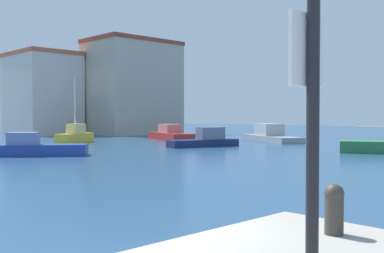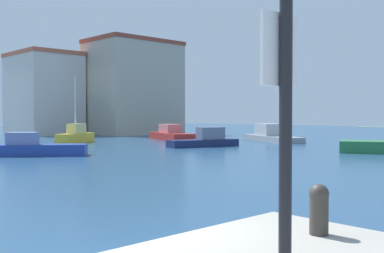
{
  "view_description": "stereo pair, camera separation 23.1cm",
  "coord_description": "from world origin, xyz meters",
  "px_view_note": "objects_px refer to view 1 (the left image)",
  "views": [
    {
      "loc": [
        -3.66,
        -5.11,
        2.49
      ],
      "look_at": [
        22.62,
        22.35,
        1.56
      ],
      "focal_mm": 43.67,
      "sensor_mm": 36.0,
      "label": 1
    },
    {
      "loc": [
        -3.49,
        -5.27,
        2.49
      ],
      "look_at": [
        22.62,
        22.35,
        1.56
      ],
      "focal_mm": 43.67,
      "sensor_mm": 36.0,
      "label": 2
    }
  ],
  "objects_px": {
    "motorboat_blue_far_right": "(34,148)",
    "motorboat_grey_near_pier": "(270,135)",
    "motorboat_red_distant_north": "(170,135)",
    "motorboat_navy_mid_harbor": "(205,140)",
    "sailboat_yellow_far_left": "(75,136)",
    "mooring_bollard": "(334,207)"
  },
  "relations": [
    {
      "from": "motorboat_blue_far_right",
      "to": "motorboat_red_distant_north",
      "type": "xyz_separation_m",
      "value": [
        17.98,
        7.98,
        0.07
      ]
    },
    {
      "from": "sailboat_yellow_far_left",
      "to": "motorboat_navy_mid_harbor",
      "type": "bearing_deg",
      "value": -65.68
    },
    {
      "from": "motorboat_red_distant_north",
      "to": "motorboat_grey_near_pier",
      "type": "xyz_separation_m",
      "value": [
        5.55,
        -8.21,
        0.02
      ]
    },
    {
      "from": "motorboat_grey_near_pier",
      "to": "motorboat_red_distant_north",
      "type": "bearing_deg",
      "value": 124.07
    },
    {
      "from": "motorboat_grey_near_pier",
      "to": "mooring_bollard",
      "type": "bearing_deg",
      "value": -142.13
    },
    {
      "from": "motorboat_navy_mid_harbor",
      "to": "motorboat_grey_near_pier",
      "type": "relative_size",
      "value": 0.68
    },
    {
      "from": "motorboat_blue_far_right",
      "to": "motorboat_navy_mid_harbor",
      "type": "bearing_deg",
      "value": -5.58
    },
    {
      "from": "motorboat_blue_far_right",
      "to": "motorboat_grey_near_pier",
      "type": "bearing_deg",
      "value": -0.57
    },
    {
      "from": "sailboat_yellow_far_left",
      "to": "motorboat_grey_near_pier",
      "type": "bearing_deg",
      "value": -34.07
    },
    {
      "from": "sailboat_yellow_far_left",
      "to": "motorboat_navy_mid_harbor",
      "type": "height_order",
      "value": "sailboat_yellow_far_left"
    },
    {
      "from": "mooring_bollard",
      "to": "motorboat_blue_far_right",
      "type": "xyz_separation_m",
      "value": [
        7.31,
        24.22,
        -0.85
      ]
    },
    {
      "from": "motorboat_navy_mid_harbor",
      "to": "motorboat_blue_far_right",
      "type": "xyz_separation_m",
      "value": [
        -13.57,
        1.33,
        -0.04
      ]
    },
    {
      "from": "mooring_bollard",
      "to": "motorboat_grey_near_pier",
      "type": "bearing_deg",
      "value": 37.87
    },
    {
      "from": "motorboat_blue_far_right",
      "to": "mooring_bollard",
      "type": "bearing_deg",
      "value": -106.79
    },
    {
      "from": "mooring_bollard",
      "to": "motorboat_grey_near_pier",
      "type": "distance_m",
      "value": 39.07
    },
    {
      "from": "motorboat_navy_mid_harbor",
      "to": "motorboat_grey_near_pier",
      "type": "xyz_separation_m",
      "value": [
        9.96,
        1.09,
        0.05
      ]
    },
    {
      "from": "mooring_bollard",
      "to": "motorboat_grey_near_pier",
      "type": "height_order",
      "value": "motorboat_grey_near_pier"
    },
    {
      "from": "sailboat_yellow_far_left",
      "to": "motorboat_red_distant_north",
      "type": "relative_size",
      "value": 0.76
    },
    {
      "from": "mooring_bollard",
      "to": "motorboat_navy_mid_harbor",
      "type": "bearing_deg",
      "value": 47.63
    },
    {
      "from": "motorboat_blue_far_right",
      "to": "motorboat_grey_near_pier",
      "type": "relative_size",
      "value": 0.65
    },
    {
      "from": "motorboat_blue_far_right",
      "to": "sailboat_yellow_far_left",
      "type": "bearing_deg",
      "value": 49.55
    },
    {
      "from": "sailboat_yellow_far_left",
      "to": "motorboat_red_distant_north",
      "type": "distance_m",
      "value": 9.7
    }
  ]
}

